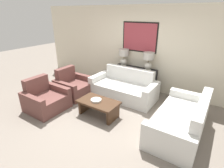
# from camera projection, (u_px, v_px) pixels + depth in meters

# --- Properties ---
(ground_plane) EXTENTS (20.00, 20.00, 0.00)m
(ground_plane) POSITION_uv_depth(u_px,v_px,m) (97.00, 117.00, 4.39)
(ground_plane) COLOR slate
(back_wall) EXTENTS (8.18, 0.12, 2.65)m
(back_wall) POSITION_uv_depth(u_px,v_px,m) (140.00, 49.00, 5.66)
(back_wall) COLOR beige
(back_wall) RESTS_ON ground_plane
(console_table) EXTENTS (1.42, 0.36, 0.75)m
(console_table) POSITION_uv_depth(u_px,v_px,m) (134.00, 79.00, 5.83)
(console_table) COLOR black
(console_table) RESTS_ON ground_plane
(table_lamp_left) EXTENTS (0.33, 0.33, 0.56)m
(table_lamp_left) POSITION_uv_depth(u_px,v_px,m) (124.00, 56.00, 5.77)
(table_lamp_left) COLOR silver
(table_lamp_left) RESTS_ON console_table
(table_lamp_right) EXTENTS (0.33, 0.33, 0.56)m
(table_lamp_right) POSITION_uv_depth(u_px,v_px,m) (148.00, 59.00, 5.33)
(table_lamp_right) COLOR silver
(table_lamp_right) RESTS_ON console_table
(couch_by_back_wall) EXTENTS (1.96, 0.94, 0.85)m
(couch_by_back_wall) POSITION_uv_depth(u_px,v_px,m) (124.00, 88.00, 5.32)
(couch_by_back_wall) COLOR silver
(couch_by_back_wall) RESTS_ON ground_plane
(couch_by_side) EXTENTS (0.94, 1.96, 0.85)m
(couch_by_side) POSITION_uv_depth(u_px,v_px,m) (182.00, 121.00, 3.73)
(couch_by_side) COLOR silver
(couch_by_side) RESTS_ON ground_plane
(coffee_table) EXTENTS (1.01, 0.59, 0.40)m
(coffee_table) POSITION_uv_depth(u_px,v_px,m) (99.00, 105.00, 4.35)
(coffee_table) COLOR #3D2616
(coffee_table) RESTS_ON ground_plane
(decorative_bowl) EXTENTS (0.27, 0.27, 0.04)m
(decorative_bowl) POSITION_uv_depth(u_px,v_px,m) (96.00, 100.00, 4.32)
(decorative_bowl) COLOR beige
(decorative_bowl) RESTS_ON coffee_table
(armchair_near_back_wall) EXTENTS (0.91, 0.96, 0.84)m
(armchair_near_back_wall) POSITION_uv_depth(u_px,v_px,m) (74.00, 87.00, 5.46)
(armchair_near_back_wall) COLOR brown
(armchair_near_back_wall) RESTS_ON ground_plane
(armchair_near_camera) EXTENTS (0.91, 0.96, 0.84)m
(armchair_near_camera) POSITION_uv_depth(u_px,v_px,m) (46.00, 99.00, 4.66)
(armchair_near_camera) COLOR brown
(armchair_near_camera) RESTS_ON ground_plane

